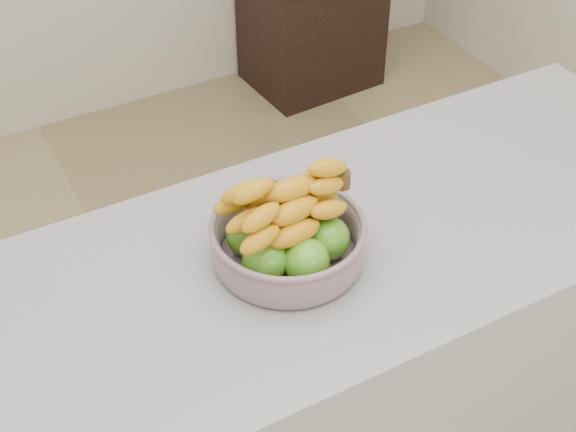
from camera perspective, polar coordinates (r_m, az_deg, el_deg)
name	(u,v)px	position (r m, az deg, el deg)	size (l,w,h in m)	color
counter	(258,422)	(1.77, -2.12, -14.46)	(2.00, 0.60, 0.90)	gray
fruit_bowl	(288,235)	(1.42, -0.01, -1.39)	(0.28, 0.28, 0.18)	#8D99A9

